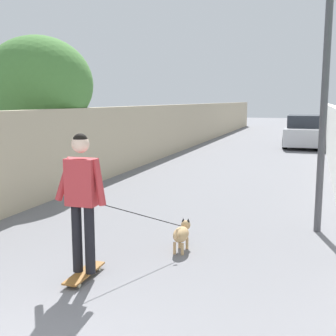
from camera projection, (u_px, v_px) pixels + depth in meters
The scene contains 8 objects.
ground_plane at pixel (242, 160), 16.44m from camera, with size 80.00×80.00×0.00m, color slate.
wall_left at pixel (143, 135), 15.42m from camera, with size 48.00×0.30×2.07m, color tan.
tree_left_mid at pixel (39, 84), 11.30m from camera, with size 2.81×2.81×3.92m.
lamp_post at pixel (326, 61), 7.14m from camera, with size 0.36×0.36×4.24m.
skateboard at pixel (84, 273), 5.58m from camera, with size 0.80×0.22×0.08m.
person_skateboarder at pixel (82, 192), 5.42m from camera, with size 0.23×0.71×1.79m.
dog at pixel (181, 233), 6.56m from camera, with size 1.71×1.01×1.06m.
car_near at pixel (304, 132), 21.19m from camera, with size 4.39×1.80×1.54m.
Camera 1 is at (-2.33, -2.53, 2.28)m, focal length 46.28 mm.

